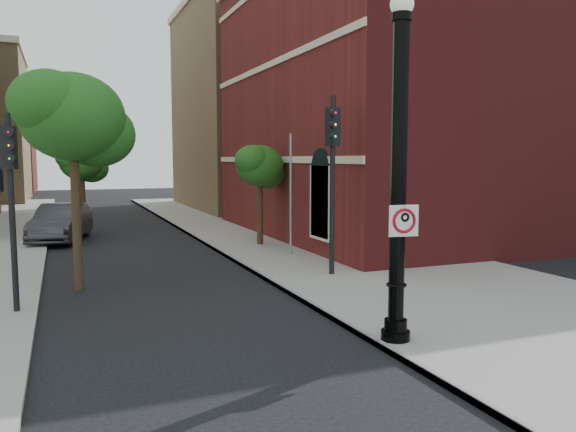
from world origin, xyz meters
name	(u,v)px	position (x,y,z in m)	size (l,w,h in m)	color
ground	(282,367)	(0.00, 0.00, 0.00)	(120.00, 120.00, 0.00)	black
sidewalk_right	(334,252)	(6.00, 10.00, 0.06)	(8.00, 60.00, 0.12)	gray
curb_edge	(232,258)	(2.05, 10.00, 0.07)	(0.10, 60.00, 0.14)	gray
brick_wall_building	(479,104)	(16.00, 14.00, 6.26)	(22.30, 16.30, 12.50)	maroon
bg_building_tan_b	(334,113)	(16.00, 30.00, 7.00)	(22.00, 14.00, 14.00)	#9A7D54
lamppost	(398,188)	(2.39, 0.20, 3.00)	(0.55, 0.55, 6.50)	black
no_parking_sign	(404,220)	(2.42, 0.04, 2.41)	(0.58, 0.12, 0.58)	white
parked_car	(61,223)	(-3.45, 17.15, 0.81)	(1.70, 4.89, 1.61)	#2F2F34
traffic_signal_left	(10,181)	(-4.42, 5.11, 3.05)	(0.34, 0.40, 4.53)	black
traffic_signal_right	(333,156)	(3.99, 6.13, 3.60)	(0.43, 0.47, 5.35)	black
utility_pole	(291,196)	(4.16, 9.77, 2.21)	(0.09, 0.09, 4.42)	#999999
street_tree_a	(74,119)	(-3.00, 7.34, 4.57)	(3.21, 2.90, 5.78)	#332214
street_tree_b	(82,163)	(-2.47, 18.87, 3.34)	(2.36, 2.13, 4.24)	#332214
street_tree_c	(260,167)	(3.98, 12.54, 3.21)	(2.26, 2.04, 4.08)	#332214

